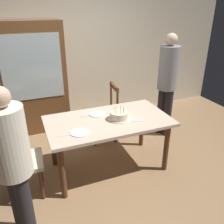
{
  "coord_description": "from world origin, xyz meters",
  "views": [
    {
      "loc": [
        -0.98,
        -2.56,
        2.12
      ],
      "look_at": [
        0.05,
        0.0,
        0.85
      ],
      "focal_mm": 37.78,
      "sensor_mm": 36.0,
      "label": 1
    }
  ],
  "objects_px": {
    "dining_table": "(108,126)",
    "person_celebrant": "(13,161)",
    "chair_spindle_back": "(104,114)",
    "person_guest": "(167,80)",
    "china_cabinet": "(33,79)",
    "plate_near_celebrant": "(79,132)",
    "birthday_cake": "(119,116)",
    "plate_far_side": "(98,114)",
    "chair_upholstered": "(14,157)"
  },
  "relations": [
    {
      "from": "chair_upholstered",
      "to": "person_celebrant",
      "type": "distance_m",
      "value": 0.7
    },
    {
      "from": "dining_table",
      "to": "person_celebrant",
      "type": "height_order",
      "value": "person_celebrant"
    },
    {
      "from": "chair_upholstered",
      "to": "person_celebrant",
      "type": "xyz_separation_m",
      "value": [
        0.04,
        -0.61,
        0.36
      ]
    },
    {
      "from": "plate_near_celebrant",
      "to": "dining_table",
      "type": "bearing_deg",
      "value": 24.3
    },
    {
      "from": "birthday_cake",
      "to": "plate_far_side",
      "type": "distance_m",
      "value": 0.32
    },
    {
      "from": "dining_table",
      "to": "china_cabinet",
      "type": "bearing_deg",
      "value": 116.65
    },
    {
      "from": "plate_near_celebrant",
      "to": "person_guest",
      "type": "relative_size",
      "value": 0.13
    },
    {
      "from": "chair_upholstered",
      "to": "plate_near_celebrant",
      "type": "bearing_deg",
      "value": -8.37
    },
    {
      "from": "dining_table",
      "to": "china_cabinet",
      "type": "xyz_separation_m",
      "value": [
        -0.78,
        1.56,
        0.29
      ]
    },
    {
      "from": "person_celebrant",
      "to": "china_cabinet",
      "type": "bearing_deg",
      "value": 80.6
    },
    {
      "from": "dining_table",
      "to": "chair_upholstered",
      "type": "xyz_separation_m",
      "value": [
        -1.19,
        -0.09,
        -0.13
      ]
    },
    {
      "from": "plate_near_celebrant",
      "to": "plate_far_side",
      "type": "height_order",
      "value": "same"
    },
    {
      "from": "plate_near_celebrant",
      "to": "person_guest",
      "type": "distance_m",
      "value": 1.87
    },
    {
      "from": "birthday_cake",
      "to": "person_guest",
      "type": "bearing_deg",
      "value": 28.02
    },
    {
      "from": "birthday_cake",
      "to": "chair_spindle_back",
      "type": "height_order",
      "value": "chair_spindle_back"
    },
    {
      "from": "birthday_cake",
      "to": "chair_spindle_back",
      "type": "distance_m",
      "value": 0.88
    },
    {
      "from": "dining_table",
      "to": "chair_spindle_back",
      "type": "distance_m",
      "value": 0.82
    },
    {
      "from": "dining_table",
      "to": "chair_upholstered",
      "type": "height_order",
      "value": "chair_upholstered"
    },
    {
      "from": "birthday_cake",
      "to": "plate_near_celebrant",
      "type": "height_order",
      "value": "birthday_cake"
    },
    {
      "from": "person_celebrant",
      "to": "dining_table",
      "type": "bearing_deg",
      "value": 31.08
    },
    {
      "from": "person_celebrant",
      "to": "person_guest",
      "type": "xyz_separation_m",
      "value": [
        2.41,
        1.25,
        0.1
      ]
    },
    {
      "from": "person_celebrant",
      "to": "person_guest",
      "type": "relative_size",
      "value": 0.91
    },
    {
      "from": "dining_table",
      "to": "person_celebrant",
      "type": "xyz_separation_m",
      "value": [
        -1.16,
        -0.7,
        0.23
      ]
    },
    {
      "from": "china_cabinet",
      "to": "dining_table",
      "type": "bearing_deg",
      "value": -63.35
    },
    {
      "from": "person_celebrant",
      "to": "plate_far_side",
      "type": "bearing_deg",
      "value": 39.81
    },
    {
      "from": "birthday_cake",
      "to": "china_cabinet",
      "type": "bearing_deg",
      "value": 119.63
    },
    {
      "from": "plate_near_celebrant",
      "to": "person_celebrant",
      "type": "distance_m",
      "value": 0.88
    },
    {
      "from": "china_cabinet",
      "to": "person_celebrant",
      "type": "bearing_deg",
      "value": -99.4
    },
    {
      "from": "chair_spindle_back",
      "to": "chair_upholstered",
      "type": "xyz_separation_m",
      "value": [
        -1.41,
        -0.85,
        0.07
      ]
    },
    {
      "from": "chair_spindle_back",
      "to": "birthday_cake",
      "type": "bearing_deg",
      "value": -96.33
    },
    {
      "from": "plate_far_side",
      "to": "chair_spindle_back",
      "type": "xyz_separation_m",
      "value": [
        0.3,
        0.56,
        -0.3
      ]
    },
    {
      "from": "chair_upholstered",
      "to": "person_guest",
      "type": "relative_size",
      "value": 0.55
    },
    {
      "from": "birthday_cake",
      "to": "chair_spindle_back",
      "type": "bearing_deg",
      "value": 83.67
    },
    {
      "from": "person_celebrant",
      "to": "chair_upholstered",
      "type": "bearing_deg",
      "value": 93.49
    },
    {
      "from": "chair_spindle_back",
      "to": "china_cabinet",
      "type": "bearing_deg",
      "value": 141.43
    },
    {
      "from": "plate_far_side",
      "to": "china_cabinet",
      "type": "distance_m",
      "value": 1.54
    },
    {
      "from": "chair_spindle_back",
      "to": "person_guest",
      "type": "distance_m",
      "value": 1.18
    },
    {
      "from": "plate_far_side",
      "to": "china_cabinet",
      "type": "height_order",
      "value": "china_cabinet"
    },
    {
      "from": "plate_near_celebrant",
      "to": "chair_spindle_back",
      "type": "relative_size",
      "value": 0.23
    },
    {
      "from": "dining_table",
      "to": "plate_near_celebrant",
      "type": "bearing_deg",
      "value": -155.7
    },
    {
      "from": "person_guest",
      "to": "china_cabinet",
      "type": "xyz_separation_m",
      "value": [
        -2.03,
        1.0,
        -0.04
      ]
    },
    {
      "from": "plate_near_celebrant",
      "to": "chair_spindle_back",
      "type": "height_order",
      "value": "chair_spindle_back"
    },
    {
      "from": "plate_near_celebrant",
      "to": "person_celebrant",
      "type": "height_order",
      "value": "person_celebrant"
    },
    {
      "from": "chair_upholstered",
      "to": "birthday_cake",
      "type": "bearing_deg",
      "value": 1.94
    },
    {
      "from": "birthday_cake",
      "to": "plate_near_celebrant",
      "type": "xyz_separation_m",
      "value": [
        -0.57,
        -0.16,
        -0.04
      ]
    },
    {
      "from": "birthday_cake",
      "to": "plate_near_celebrant",
      "type": "bearing_deg",
      "value": -164.8
    },
    {
      "from": "birthday_cake",
      "to": "china_cabinet",
      "type": "distance_m",
      "value": 1.85
    },
    {
      "from": "birthday_cake",
      "to": "chair_spindle_back",
      "type": "relative_size",
      "value": 0.29
    },
    {
      "from": "plate_near_celebrant",
      "to": "china_cabinet",
      "type": "bearing_deg",
      "value": 100.96
    },
    {
      "from": "china_cabinet",
      "to": "plate_near_celebrant",
      "type": "bearing_deg",
      "value": -79.04
    }
  ]
}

